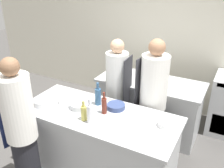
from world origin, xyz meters
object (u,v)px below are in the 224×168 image
at_px(chef_at_pass_far, 152,102).
at_px(bowl_wooden_salad, 81,105).
at_px(cup, 62,100).
at_px(chef_at_stove, 117,92).
at_px(bottle_olive_oil, 104,105).
at_px(chef_at_prep_near, 22,132).
at_px(bottle_cooking_oil, 98,96).
at_px(bowl_prep_small, 45,102).
at_px(bottle_wine, 84,113).
at_px(bowl_mixing_large, 116,106).
at_px(bowl_ceramic_blue, 165,124).
at_px(bottle_vinegar, 90,114).

xyz_separation_m(chef_at_pass_far, bowl_wooden_salad, (-0.74, -0.60, 0.06)).
bearing_deg(cup, chef_at_stove, 61.02).
distance_m(bottle_olive_oil, cup, 0.61).
height_order(chef_at_prep_near, cup, chef_at_prep_near).
distance_m(bottle_cooking_oil, bowl_prep_small, 0.69).
bearing_deg(bottle_olive_oil, chef_at_pass_far, 55.23).
relative_size(bottle_wine, bowl_mixing_large, 1.08).
distance_m(bottle_wine, bowl_mixing_large, 0.46).
bearing_deg(bowl_mixing_large, bottle_olive_oil, -114.37).
height_order(bottle_cooking_oil, bowl_prep_small, bottle_cooking_oil).
distance_m(chef_at_stove, bowl_ceramic_blue, 1.12).
distance_m(bowl_ceramic_blue, bowl_wooden_salad, 1.07).
bearing_deg(bottle_vinegar, bottle_olive_oil, 80.75).
xyz_separation_m(bottle_olive_oil, bottle_vinegar, (-0.04, -0.25, 0.01)).
distance_m(chef_at_pass_far, bowl_ceramic_blue, 0.61).
height_order(chef_at_prep_near, bowl_wooden_salad, chef_at_prep_near).
bearing_deg(chef_at_pass_far, cup, 128.41).
height_order(chef_at_pass_far, bottle_olive_oil, chef_at_pass_far).
distance_m(bottle_vinegar, bowl_ceramic_blue, 0.85).
relative_size(bowl_mixing_large, bowl_prep_small, 0.89).
height_order(bottle_vinegar, bottle_wine, bottle_vinegar).
distance_m(bottle_olive_oil, bowl_wooden_salad, 0.34).
relative_size(bowl_mixing_large, cup, 2.31).
relative_size(bowl_mixing_large, bowl_ceramic_blue, 1.39).
height_order(bottle_cooking_oil, cup, bottle_cooking_oil).
distance_m(bottle_wine, cup, 0.51).
relative_size(bottle_vinegar, bowl_prep_small, 1.20).
bearing_deg(cup, bowl_prep_small, -140.58).
distance_m(bowl_mixing_large, cup, 0.71).
xyz_separation_m(bottle_vinegar, bottle_cooking_oil, (-0.14, 0.40, -0.00)).
bearing_deg(bowl_wooden_salad, chef_at_stove, 78.35).
xyz_separation_m(bottle_wine, bottle_cooking_oil, (-0.04, 0.39, 0.02)).
bearing_deg(bowl_wooden_salad, bowl_prep_small, -158.91).
relative_size(bowl_prep_small, bowl_ceramic_blue, 1.56).
height_order(chef_at_pass_far, cup, chef_at_pass_far).
xyz_separation_m(bowl_ceramic_blue, cup, (-1.34, -0.12, 0.02)).
xyz_separation_m(chef_at_pass_far, bowl_ceramic_blue, (0.33, -0.51, 0.06)).
bearing_deg(chef_at_prep_near, bowl_wooden_salad, -7.02).
bearing_deg(bowl_prep_small, chef_at_pass_far, 33.21).
relative_size(bottle_wine, bottle_cooking_oil, 0.81).
height_order(chef_at_pass_far, bowl_prep_small, chef_at_pass_far).
relative_size(bottle_wine, bowl_wooden_salad, 0.88).
height_order(bottle_cooking_oil, bowl_mixing_large, bottle_cooking_oil).
xyz_separation_m(bottle_olive_oil, bottle_wine, (-0.13, -0.24, -0.01)).
bearing_deg(cup, bowl_ceramic_blue, 5.28).
relative_size(chef_at_stove, chef_at_pass_far, 0.94).
relative_size(bottle_cooking_oil, bowl_mixing_large, 1.34).
distance_m(chef_at_stove, bottle_vinegar, 0.99).
relative_size(chef_at_prep_near, bowl_mixing_large, 7.60).
height_order(bowl_mixing_large, bowl_ceramic_blue, same).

